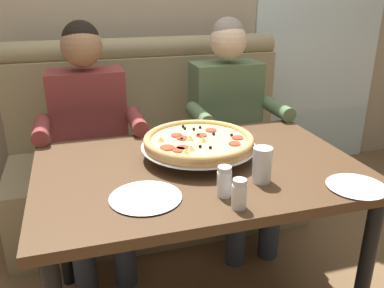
% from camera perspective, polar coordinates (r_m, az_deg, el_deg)
% --- Properties ---
extents(booth_bench, '(1.78, 0.78, 1.13)m').
position_cam_1_polar(booth_bench, '(2.60, -5.09, -2.08)').
color(booth_bench, '#998966').
rests_on(booth_bench, ground_plane).
extents(dining_table, '(1.31, 0.88, 0.75)m').
position_cam_1_polar(dining_table, '(1.69, 0.98, -5.73)').
color(dining_table, '#4C331E').
rests_on(dining_table, ground_plane).
extents(diner_left, '(0.54, 0.64, 1.27)m').
position_cam_1_polar(diner_left, '(2.19, -14.17, 1.61)').
color(diner_left, '#2D3342').
rests_on(diner_left, ground_plane).
extents(diner_right, '(0.54, 0.64, 1.27)m').
position_cam_1_polar(diner_right, '(2.35, 5.59, 3.53)').
color(diner_right, '#2D3342').
rests_on(diner_right, ground_plane).
extents(pizza, '(0.49, 0.49, 0.11)m').
position_cam_1_polar(pizza, '(1.70, 0.92, 0.37)').
color(pizza, silver).
rests_on(pizza, dining_table).
extents(shaker_pepper_flakes, '(0.05, 0.05, 0.10)m').
position_cam_1_polar(shaker_pepper_flakes, '(1.34, 6.68, -7.31)').
color(shaker_pepper_flakes, white).
rests_on(shaker_pepper_flakes, dining_table).
extents(shaker_oregano, '(0.05, 0.05, 0.11)m').
position_cam_1_polar(shaker_oregano, '(1.40, 4.57, -5.60)').
color(shaker_oregano, white).
rests_on(shaker_oregano, dining_table).
extents(plate_near_left, '(0.22, 0.22, 0.02)m').
position_cam_1_polar(plate_near_left, '(1.59, 22.26, -5.38)').
color(plate_near_left, white).
rests_on(plate_near_left, dining_table).
extents(plate_near_right, '(0.25, 0.25, 0.02)m').
position_cam_1_polar(plate_near_right, '(1.41, -6.59, -7.29)').
color(plate_near_right, white).
rests_on(plate_near_right, dining_table).
extents(drinking_glass, '(0.07, 0.07, 0.14)m').
position_cam_1_polar(drinking_glass, '(1.51, 9.88, -3.20)').
color(drinking_glass, silver).
rests_on(drinking_glass, dining_table).
extents(patio_chair, '(0.43, 0.43, 0.86)m').
position_cam_1_polar(patio_chair, '(4.05, 11.13, 8.09)').
color(patio_chair, black).
rests_on(patio_chair, ground_plane).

